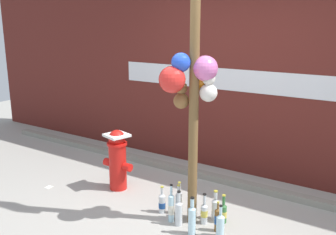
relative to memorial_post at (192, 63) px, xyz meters
The scene contains 18 objects.
ground_plane 1.68m from the memorial_post, 132.23° to the right, with size 14.00×14.00×0.00m, color #9E9B93.
building_wall 1.65m from the memorial_post, 96.67° to the left, with size 10.00×0.21×3.12m.
curb_strip 1.96m from the memorial_post, 99.91° to the left, with size 8.00×0.12×0.08m, color gray.
memorial_post is the anchor object (origin of this frame).
fire_hydrant 1.72m from the memorial_post, 169.24° to the left, with size 0.41×0.32×0.76m.
bottle_0 1.58m from the memorial_post, 30.70° to the left, with size 0.07×0.07×0.31m.
bottle_1 1.51m from the memorial_post, 148.52° to the right, with size 0.06×0.06×0.42m.
bottle_2 1.54m from the memorial_post, 20.99° to the left, with size 0.07×0.07×0.33m.
bottle_3 1.57m from the memorial_post, 13.01° to the right, with size 0.08×0.08×0.34m.
bottle_4 1.55m from the memorial_post, 44.81° to the left, with size 0.08×0.08×0.32m.
bottle_5 1.56m from the memorial_post, ahead, with size 0.06×0.06×0.32m.
bottle_6 1.52m from the memorial_post, 103.87° to the left, with size 0.07×0.07×0.37m.
bottle_7 1.58m from the memorial_post, behind, with size 0.08×0.08×0.31m.
bottle_8 1.52m from the memorial_post, 154.29° to the left, with size 0.06×0.06×0.37m.
bottle_9 1.50m from the memorial_post, behind, with size 0.07×0.07×0.39m.
bottle_10 1.51m from the memorial_post, 54.93° to the right, with size 0.08×0.08×0.39m.
bottle_11 1.51m from the memorial_post, 116.72° to the right, with size 0.07×0.07×0.38m.
litter_1 2.54m from the memorial_post, behind, with size 0.08×0.09×0.01m, color silver.
Camera 1 is at (1.97, -2.92, 2.03)m, focal length 40.73 mm.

